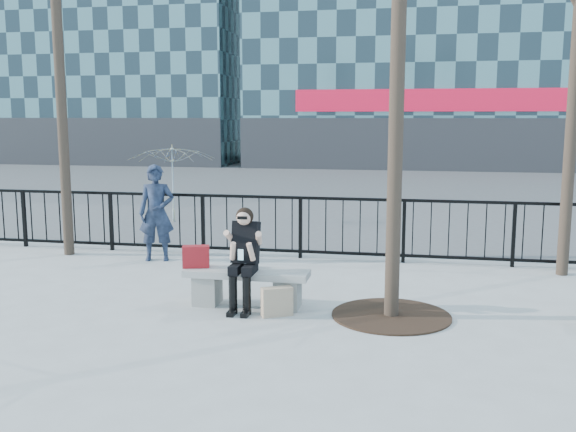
# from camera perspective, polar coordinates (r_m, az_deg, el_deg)

# --- Properties ---
(ground) EXTENTS (120.00, 120.00, 0.00)m
(ground) POSITION_cam_1_polar(r_m,az_deg,el_deg) (8.64, -3.65, -7.96)
(ground) COLOR gray
(ground) RESTS_ON ground
(street_surface) EXTENTS (60.00, 23.00, 0.01)m
(street_surface) POSITION_cam_1_polar(r_m,az_deg,el_deg) (23.23, 5.69, 2.68)
(street_surface) COLOR #474747
(street_surface) RESTS_ON ground
(railing) EXTENTS (14.00, 0.06, 1.10)m
(railing) POSITION_cam_1_polar(r_m,az_deg,el_deg) (11.36, 0.12, -0.98)
(railing) COLOR black
(railing) RESTS_ON ground
(tree_grate) EXTENTS (1.50, 1.50, 0.02)m
(tree_grate) POSITION_cam_1_polar(r_m,az_deg,el_deg) (8.28, 9.15, -8.72)
(tree_grate) COLOR black
(tree_grate) RESTS_ON ground
(bench_main) EXTENTS (1.65, 0.46, 0.49)m
(bench_main) POSITION_cam_1_polar(r_m,az_deg,el_deg) (8.55, -3.67, -6.03)
(bench_main) COLOR slate
(bench_main) RESTS_ON ground
(seated_woman) EXTENTS (0.50, 0.64, 1.34)m
(seated_woman) POSITION_cam_1_polar(r_m,az_deg,el_deg) (8.32, -3.97, -3.85)
(seated_woman) COLOR black
(seated_woman) RESTS_ON ground
(handbag) EXTENTS (0.39, 0.26, 0.29)m
(handbag) POSITION_cam_1_polar(r_m,az_deg,el_deg) (8.69, -8.18, -3.59)
(handbag) COLOR maroon
(handbag) RESTS_ON bench_main
(shopping_bag) EXTENTS (0.41, 0.31, 0.37)m
(shopping_bag) POSITION_cam_1_polar(r_m,az_deg,el_deg) (8.15, -0.99, -7.62)
(shopping_bag) COLOR tan
(shopping_bag) RESTS_ON ground
(standing_man) EXTENTS (0.69, 0.54, 1.68)m
(standing_man) POSITION_cam_1_polar(r_m,az_deg,el_deg) (11.34, -11.61, 0.28)
(standing_man) COLOR black
(standing_man) RESTS_ON ground
(vendor_umbrella) EXTENTS (2.54, 2.57, 1.85)m
(vendor_umbrella) POSITION_cam_1_polar(r_m,az_deg,el_deg) (15.34, -10.20, 2.85)
(vendor_umbrella) COLOR gold
(vendor_umbrella) RESTS_ON ground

